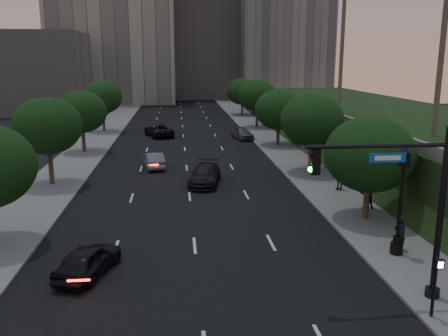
{
  "coord_description": "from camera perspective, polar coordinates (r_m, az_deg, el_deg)",
  "views": [
    {
      "loc": [
        -0.76,
        -17.9,
        9.39
      ],
      "look_at": [
        1.74,
        7.12,
        3.6
      ],
      "focal_mm": 38.0,
      "sensor_mm": 36.0,
      "label": 1
    }
  ],
  "objects": [
    {
      "name": "tree_left_b",
      "position": [
        37.46,
        -20.47,
        4.77
      ],
      "size": [
        5.0,
        5.0,
        6.71
      ],
      "color": "#38281C",
      "rests_on": "ground"
    },
    {
      "name": "sedan_near_right",
      "position": [
        36.29,
        -2.32,
        -0.8
      ],
      "size": [
        3.05,
        5.52,
        1.51
      ],
      "primitive_type": "imported",
      "rotation": [
        0.0,
        0.0,
        -0.18
      ],
      "color": "black",
      "rests_on": "ground"
    },
    {
      "name": "tree_right_e",
      "position": [
        80.84,
        2.21,
        9.15
      ],
      "size": [
        5.2,
        5.2,
        6.24
      ],
      "color": "#38281C",
      "rests_on": "ground"
    },
    {
      "name": "pedestrian_signal",
      "position": [
        19.15,
        24.11,
        -12.35
      ],
      "size": [
        0.3,
        0.33,
        2.5
      ],
      "color": "black",
      "rests_on": "ground"
    },
    {
      "name": "road_surface",
      "position": [
        48.82,
        -4.7,
        1.85
      ],
      "size": [
        16.0,
        140.0,
        0.02
      ],
      "primitive_type": "cube",
      "color": "black",
      "rests_on": "ground"
    },
    {
      "name": "pedestrian_c",
      "position": [
        35.11,
        13.78,
        -1.11
      ],
      "size": [
        1.14,
        0.59,
        1.85
      ],
      "primitive_type": "imported",
      "rotation": [
        0.0,
        0.0,
        3.28
      ],
      "color": "black",
      "rests_on": "sidewalk_right"
    },
    {
      "name": "pedestrian_a",
      "position": [
        25.1,
        20.38,
        -7.38
      ],
      "size": [
        0.64,
        0.43,
        1.73
      ],
      "primitive_type": "imported",
      "rotation": [
        0.0,
        0.0,
        3.17
      ],
      "color": "black",
      "rests_on": "sidewalk_right"
    },
    {
      "name": "tree_right_c",
      "position": [
        52.36,
        6.58,
        7.0
      ],
      "size": [
        5.2,
        5.2,
        6.24
      ],
      "color": "#38281C",
      "rests_on": "ground"
    },
    {
      "name": "parapet_wall",
      "position": [
        48.33,
        11.58,
        6.72
      ],
      "size": [
        0.35,
        90.0,
        0.7
      ],
      "primitive_type": "cube",
      "color": "slate",
      "rests_on": "embankment"
    },
    {
      "name": "embankment",
      "position": [
        51.76,
        20.51,
        3.94
      ],
      "size": [
        18.0,
        90.0,
        4.0
      ],
      "primitive_type": "cube",
      "color": "black",
      "rests_on": "ground"
    },
    {
      "name": "sedan_far_right",
      "position": [
        56.86,
        2.22,
        4.21
      ],
      "size": [
        2.67,
        4.6,
        1.47
      ],
      "primitive_type": "imported",
      "rotation": [
        0.0,
        0.0,
        0.23
      ],
      "color": "#515358",
      "rests_on": "ground"
    },
    {
      "name": "tree_right_b",
      "position": [
        39.78,
        10.55,
        5.71
      ],
      "size": [
        5.2,
        5.2,
        6.74
      ],
      "color": "#38281C",
      "rests_on": "ground"
    },
    {
      "name": "sedan_mid_left",
      "position": [
        42.13,
        -8.4,
        0.93
      ],
      "size": [
        2.12,
        4.45,
        1.41
      ],
      "primitive_type": "imported",
      "rotation": [
        0.0,
        0.0,
        3.29
      ],
      "color": "slate",
      "rests_on": "ground"
    },
    {
      "name": "sidewalk_right",
      "position": [
        50.02,
        7.13,
        2.14
      ],
      "size": [
        4.5,
        140.0,
        0.15
      ],
      "primitive_type": "cube",
      "color": "slate",
      "rests_on": "ground"
    },
    {
      "name": "sidewalk_left",
      "position": [
        49.71,
        -16.6,
        1.62
      ],
      "size": [
        4.5,
        140.0,
        0.15
      ],
      "primitive_type": "cube",
      "color": "slate",
      "rests_on": "ground"
    },
    {
      "name": "office_block_left",
      "position": [
        110.89,
        -13.06,
        16.07
      ],
      "size": [
        26.0,
        20.0,
        32.0
      ],
      "primitive_type": "cube",
      "color": "gray",
      "rests_on": "ground"
    },
    {
      "name": "ground",
      "position": [
        20.23,
        -2.99,
        -14.71
      ],
      "size": [
        160.0,
        160.0,
        0.0
      ],
      "primitive_type": "plane",
      "color": "black",
      "rests_on": "ground"
    },
    {
      "name": "tree_left_c",
      "position": [
        50.09,
        -16.75,
        6.48
      ],
      "size": [
        5.0,
        5.0,
        6.34
      ],
      "color": "#38281C",
      "rests_on": "ground"
    },
    {
      "name": "tree_left_d",
      "position": [
        63.8,
        -14.43,
        8.24
      ],
      "size": [
        5.0,
        5.0,
        6.71
      ],
      "color": "#38281C",
      "rests_on": "ground"
    },
    {
      "name": "sedan_near_left",
      "position": [
        22.23,
        -16.04,
        -10.6
      ],
      "size": [
        2.84,
        4.39,
        1.39
      ],
      "primitive_type": "imported",
      "rotation": [
        0.0,
        0.0,
        2.82
      ],
      "color": "black",
      "rests_on": "ground"
    },
    {
      "name": "office_block_mid",
      "position": [
        120.14,
        -2.54,
        14.68
      ],
      "size": [
        22.0,
        18.0,
        26.0
      ],
      "primitive_type": "cube",
      "color": "gray",
      "rests_on": "ground"
    },
    {
      "name": "office_block_filler",
      "position": [
        91.48,
        -22.1,
        10.55
      ],
      "size": [
        18.0,
        16.0,
        14.0
      ],
      "primitive_type": "cube",
      "color": "gray",
      "rests_on": "ground"
    },
    {
      "name": "traffic_signal_mast",
      "position": [
        19.48,
        21.84,
        -5.07
      ],
      "size": [
        5.68,
        0.56,
        7.0
      ],
      "color": "black",
      "rests_on": "ground"
    },
    {
      "name": "office_block_right",
      "position": [
        116.88,
        6.86,
        17.11
      ],
      "size": [
        20.0,
        22.0,
        36.0
      ],
      "primitive_type": "cube",
      "color": "gray",
      "rests_on": "ground"
    },
    {
      "name": "street_lamp",
      "position": [
        24.08,
        20.43,
        -4.17
      ],
      "size": [
        0.64,
        0.64,
        5.62
      ],
      "color": "black",
      "rests_on": "ground"
    },
    {
      "name": "pedestrian_b",
      "position": [
        31.29,
        16.84,
        -2.99
      ],
      "size": [
        1.04,
        0.88,
        1.87
      ],
      "primitive_type": "imported",
      "rotation": [
        0.0,
        0.0,
        2.94
      ],
      "color": "black",
      "rests_on": "sidewalk_right"
    },
    {
      "name": "sedan_far_left",
      "position": [
        59.39,
        -7.85,
        4.51
      ],
      "size": [
        4.2,
        6.13,
        1.56
      ],
      "primitive_type": "imported",
      "rotation": [
        0.0,
        0.0,
        3.46
      ],
      "color": "black",
      "rests_on": "ground"
    },
    {
      "name": "tree_right_a",
      "position": [
        28.67,
        17.12,
        1.59
      ],
      "size": [
        5.2,
        5.2,
        6.24
      ],
      "color": "#38281C",
      "rests_on": "ground"
    },
    {
      "name": "tree_right_d",
      "position": [
        66.02,
        4.02,
        8.71
      ],
      "size": [
        5.2,
        5.2,
        6.74
      ],
      "color": "#38281C",
      "rests_on": "ground"
    }
  ]
}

